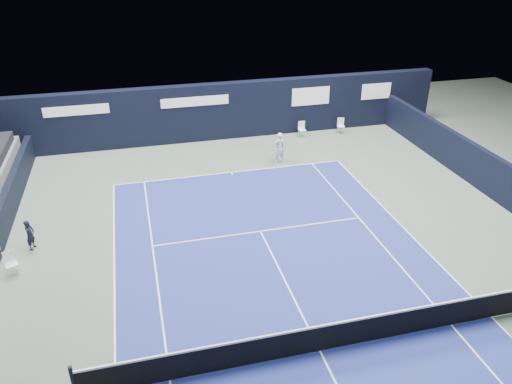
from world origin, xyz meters
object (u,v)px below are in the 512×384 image
(tennis_net, at_px, (321,337))
(line_judge_chair, at_px, (10,261))
(tennis_player, at_px, (279,147))
(folding_chair_back_a, at_px, (302,126))
(folding_chair_back_b, at_px, (341,124))

(tennis_net, bearing_deg, line_judge_chair, 145.98)
(tennis_net, xyz_separation_m, tennis_player, (2.58, 12.53, 0.26))
(folding_chair_back_a, xyz_separation_m, folding_chair_back_b, (2.35, -0.04, -0.08))
(folding_chair_back_a, bearing_deg, folding_chair_back_b, 0.55)
(tennis_net, bearing_deg, tennis_player, 78.36)
(folding_chair_back_b, bearing_deg, folding_chair_back_a, -171.01)
(folding_chair_back_a, xyz_separation_m, tennis_player, (-2.26, -3.10, 0.20))
(folding_chair_back_b, distance_m, tennis_player, 5.54)
(line_judge_chair, distance_m, tennis_net, 10.61)
(line_judge_chair, height_order, tennis_net, tennis_net)
(folding_chair_back_b, relative_size, line_judge_chair, 1.02)
(folding_chair_back_a, xyz_separation_m, tennis_net, (-4.84, -15.63, -0.06))
(line_judge_chair, relative_size, tennis_player, 0.55)
(folding_chair_back_b, bearing_deg, line_judge_chair, -138.91)
(line_judge_chair, height_order, tennis_player, tennis_player)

